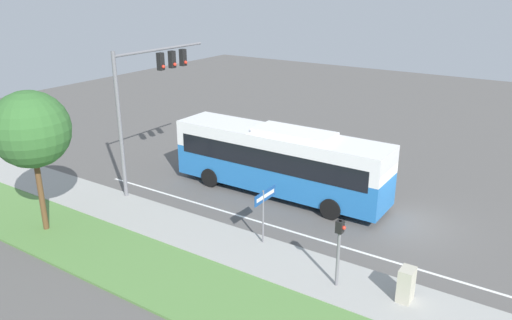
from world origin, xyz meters
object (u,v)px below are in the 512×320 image
at_px(bus, 279,158).
at_px(street_sign, 264,205).
at_px(signal_gantry, 148,86).
at_px(utility_cabinet, 406,285).
at_px(pedestrian_signal, 339,242).

xyz_separation_m(bus, street_sign, (-4.88, -2.22, -0.15)).
relative_size(signal_gantry, street_sign, 2.99).
bearing_deg(signal_gantry, bus, -67.05).
relative_size(signal_gantry, utility_cabinet, 6.07).
height_order(signal_gantry, street_sign, signal_gantry).
xyz_separation_m(pedestrian_signal, street_sign, (1.27, 3.91, -0.05)).
height_order(bus, street_sign, bus).
xyz_separation_m(bus, signal_gantry, (-2.64, 6.24, 3.45)).
bearing_deg(signal_gantry, utility_cabinet, -101.64).
distance_m(signal_gantry, pedestrian_signal, 13.33).
bearing_deg(street_sign, signal_gantry, 75.19).
distance_m(bus, pedestrian_signal, 8.68).
relative_size(bus, pedestrian_signal, 4.26).
height_order(pedestrian_signal, utility_cabinet, pedestrian_signal).
relative_size(bus, street_sign, 4.63).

